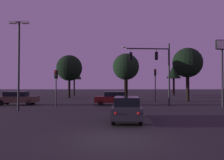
{
  "coord_description": "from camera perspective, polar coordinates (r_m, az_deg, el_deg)",
  "views": [
    {
      "loc": [
        -0.06,
        -9.02,
        2.26
      ],
      "look_at": [
        0.06,
        16.92,
        2.88
      ],
      "focal_mm": 34.65,
      "sensor_mm": 36.0,
      "label": 1
    }
  ],
  "objects": [
    {
      "name": "parking_lot_lamp_post",
      "position": [
        20.74,
        -23.61,
        6.36
      ],
      "size": [
        1.7,
        0.36,
        7.88
      ],
      "color": "#232326",
      "rests_on": "ground"
    },
    {
      "name": "store_sign_illuminated",
      "position": [
        25.04,
        26.83,
        5.23
      ],
      "size": [
        1.42,
        0.49,
        6.92
      ],
      "color": "#232326",
      "rests_on": "ground"
    },
    {
      "name": "tree_behind_sign",
      "position": [
        29.71,
        3.45,
        3.42
      ],
      "size": [
        3.62,
        3.62,
        6.6
      ],
      "color": "black",
      "rests_on": "ground"
    },
    {
      "name": "traffic_light_corner_left",
      "position": [
        30.33,
        11.1,
        0.36
      ],
      "size": [
        0.35,
        0.38,
        4.47
      ],
      "color": "#232326",
      "rests_on": "ground"
    },
    {
      "name": "car_nearside_lane",
      "position": [
        13.83,
        3.64,
        -7.45
      ],
      "size": [
        2.0,
        4.71,
        1.52
      ],
      "color": "#232328",
      "rests_on": "ground"
    },
    {
      "name": "tree_left_far",
      "position": [
        32.61,
        19.04,
        4.27
      ],
      "size": [
        4.21,
        4.21,
        7.57
      ],
      "color": "black",
      "rests_on": "ground"
    },
    {
      "name": "car_crossing_right",
      "position": [
        26.9,
        -23.98,
        -4.37
      ],
      "size": [
        4.68,
        2.01,
        1.52
      ],
      "color": "#473828",
      "rests_on": "ground"
    },
    {
      "name": "tree_center_horizon",
      "position": [
        49.03,
        15.71,
        2.06
      ],
      "size": [
        3.04,
        3.04,
        6.73
      ],
      "color": "black",
      "rests_on": "ground"
    },
    {
      "name": "ground_plane",
      "position": [
        33.6,
        -0.15,
        -5.23
      ],
      "size": [
        168.0,
        168.0,
        0.0
      ],
      "primitive_type": "plane",
      "color": "#262326",
      "rests_on": "ground"
    },
    {
      "name": "tree_right_cluster",
      "position": [
        47.02,
        -10.18,
        2.38
      ],
      "size": [
        3.12,
        3.12,
        7.18
      ],
      "color": "black",
      "rests_on": "ground"
    },
    {
      "name": "tree_lot_edge",
      "position": [
        39.1,
        -11.44,
        3.1
      ],
      "size": [
        4.57,
        4.57,
        7.59
      ],
      "color": "black",
      "rests_on": "ground"
    },
    {
      "name": "traffic_light_corner_right",
      "position": [
        23.36,
        -14.82,
        -0.14
      ],
      "size": [
        0.35,
        0.38,
        3.85
      ],
      "color": "#232326",
      "rests_on": "ground"
    },
    {
      "name": "car_crossing_left",
      "position": [
        24.48,
        0.16,
        -4.8
      ],
      "size": [
        4.26,
        1.82,
        1.52
      ],
      "color": "#4C0F0F",
      "rests_on": "ground"
    },
    {
      "name": "traffic_signal_mast_arm",
      "position": [
        24.59,
        11.29,
        4.29
      ],
      "size": [
        5.45,
        0.6,
        6.94
      ],
      "color": "#232326",
      "rests_on": "ground"
    }
  ]
}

